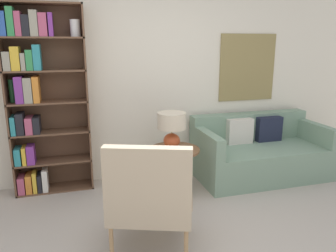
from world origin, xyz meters
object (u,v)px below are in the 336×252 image
(armchair, at_px, (150,196))
(couch, at_px, (258,153))
(bookshelf, at_px, (38,95))
(table_lamp, at_px, (172,126))
(side_table, at_px, (174,153))

(armchair, height_order, couch, armchair)
(bookshelf, bearing_deg, couch, -5.86)
(couch, bearing_deg, table_lamp, -171.92)
(couch, xyz_separation_m, table_lamp, (-1.28, -0.18, 0.51))
(armchair, xyz_separation_m, side_table, (0.54, 1.05, -0.03))
(bookshelf, relative_size, couch, 1.27)
(bookshelf, distance_m, table_lamp, 1.57)
(bookshelf, bearing_deg, table_lamp, -17.60)
(armchair, distance_m, table_lamp, 1.25)
(bookshelf, height_order, side_table, bookshelf)
(table_lamp, bearing_deg, bookshelf, 162.40)
(bookshelf, relative_size, armchair, 2.21)
(armchair, height_order, side_table, armchair)
(bookshelf, distance_m, couch, 2.89)
(couch, bearing_deg, side_table, -169.68)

